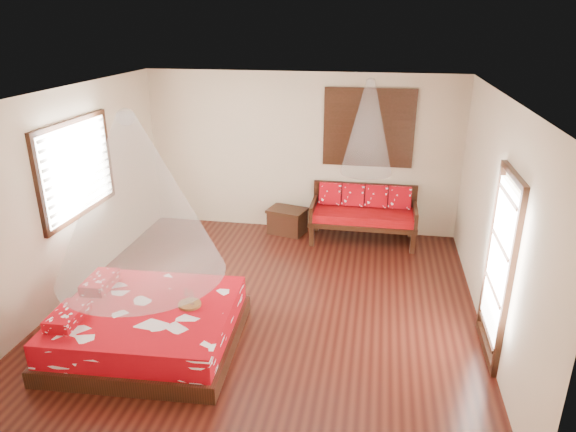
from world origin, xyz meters
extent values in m
cube|color=black|center=(0.00, 0.00, -0.01)|extent=(5.50, 5.50, 0.02)
cube|color=white|center=(0.00, 0.00, 2.81)|extent=(5.50, 5.50, 0.02)
cube|color=beige|center=(-2.76, 0.00, 1.40)|extent=(0.02, 5.50, 2.80)
cube|color=beige|center=(2.76, 0.00, 1.40)|extent=(0.02, 5.50, 2.80)
cube|color=beige|center=(0.00, 2.76, 1.40)|extent=(5.50, 0.02, 2.80)
cube|color=beige|center=(0.00, -2.76, 1.40)|extent=(5.50, 0.02, 2.80)
cube|color=black|center=(-1.18, -1.18, 0.10)|extent=(2.15, 1.96, 0.20)
cube|color=#AF0510|center=(-1.18, -1.18, 0.35)|extent=(2.04, 1.86, 0.30)
cube|color=#AF0510|center=(-1.91, -1.61, 0.57)|extent=(0.32, 0.55, 0.14)
cube|color=#AF0510|center=(-1.96, -0.83, 0.57)|extent=(0.32, 0.55, 0.14)
cube|color=black|center=(0.32, 1.96, 0.21)|extent=(0.08, 0.08, 0.42)
cube|color=black|center=(1.99, 1.96, 0.21)|extent=(0.08, 0.08, 0.42)
cube|color=black|center=(0.32, 2.64, 0.21)|extent=(0.08, 0.08, 0.42)
cube|color=black|center=(1.99, 2.64, 0.21)|extent=(0.08, 0.08, 0.42)
cube|color=black|center=(1.16, 2.30, 0.38)|extent=(1.79, 0.80, 0.08)
cube|color=#9A0506|center=(1.16, 2.30, 0.49)|extent=(1.73, 0.74, 0.14)
cube|color=black|center=(1.16, 2.66, 0.67)|extent=(1.79, 0.06, 0.55)
cube|color=black|center=(0.30, 2.30, 0.54)|extent=(0.06, 0.80, 0.30)
cube|color=black|center=(2.01, 2.30, 0.54)|extent=(0.06, 0.80, 0.30)
cube|color=#AF0510|center=(0.56, 2.54, 0.75)|extent=(0.38, 0.20, 0.40)
cube|color=#AF0510|center=(0.96, 2.54, 0.75)|extent=(0.38, 0.20, 0.40)
cube|color=#AF0510|center=(1.35, 2.54, 0.75)|extent=(0.38, 0.20, 0.40)
cube|color=#AF0510|center=(1.75, 2.54, 0.75)|extent=(0.38, 0.20, 0.40)
cube|color=black|center=(-0.19, 2.45, 0.20)|extent=(0.70, 0.58, 0.40)
cube|color=black|center=(-0.19, 2.45, 0.43)|extent=(0.75, 0.63, 0.05)
cube|color=black|center=(1.16, 2.72, 1.90)|extent=(1.52, 0.06, 1.32)
cube|color=black|center=(1.16, 2.71, 1.90)|extent=(1.35, 0.04, 1.10)
cube|color=black|center=(-2.72, 0.20, 1.70)|extent=(0.08, 1.74, 1.34)
cube|color=silver|center=(-2.68, 0.20, 1.70)|extent=(0.04, 1.54, 1.10)
cube|color=black|center=(2.72, -0.60, 1.05)|extent=(0.08, 1.02, 2.16)
cube|color=white|center=(2.70, -0.60, 1.15)|extent=(0.03, 0.82, 1.70)
cylinder|color=brown|center=(-0.71, -1.05, 0.52)|extent=(0.27, 0.27, 0.03)
cone|color=silver|center=(-1.18, -1.18, 1.85)|extent=(1.85, 1.85, 1.80)
cone|color=silver|center=(1.16, 2.25, 2.00)|extent=(0.84, 0.84, 1.50)
camera|label=1|loc=(1.33, -5.96, 3.63)|focal=32.00mm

